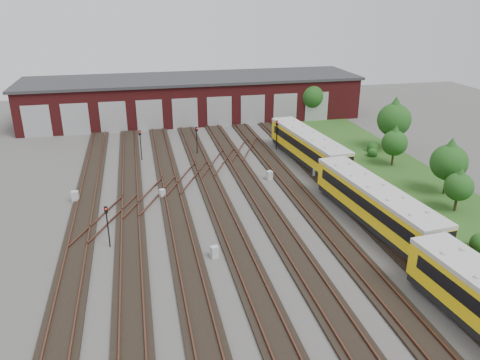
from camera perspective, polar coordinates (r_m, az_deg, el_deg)
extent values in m
plane|color=#494644|center=(37.69, 2.33, -7.14)|extent=(120.00, 120.00, 0.00)
cube|color=black|center=(37.01, -19.39, -8.92)|extent=(2.40, 70.00, 0.18)
cube|color=#572F22|center=(37.04, -20.53, -8.77)|extent=(0.10, 70.00, 0.15)
cube|color=#572F22|center=(36.84, -18.31, -8.63)|extent=(0.10, 70.00, 0.15)
cube|color=black|center=(36.65, -13.14, -8.50)|extent=(2.40, 70.00, 0.18)
cube|color=#572F22|center=(36.60, -14.29, -8.36)|extent=(0.10, 70.00, 0.15)
cube|color=#572F22|center=(36.55, -12.03, -8.18)|extent=(0.10, 70.00, 0.15)
cube|color=black|center=(36.73, -6.85, -7.97)|extent=(2.40, 70.00, 0.18)
cube|color=#572F22|center=(36.60, -7.98, -7.84)|extent=(0.10, 70.00, 0.15)
cube|color=#572F22|center=(36.71, -5.73, -7.64)|extent=(0.10, 70.00, 0.15)
cube|color=black|center=(37.24, -0.67, -7.35)|extent=(2.40, 70.00, 0.18)
cube|color=#572F22|center=(37.03, -1.77, -7.24)|extent=(0.10, 70.00, 0.15)
cube|color=#572F22|center=(37.29, 0.41, -7.01)|extent=(0.10, 70.00, 0.15)
cube|color=black|center=(38.16, 5.25, -6.68)|extent=(2.40, 70.00, 0.18)
cube|color=#572F22|center=(37.89, 4.22, -6.58)|extent=(0.10, 70.00, 0.15)
cube|color=#572F22|center=(38.29, 6.29, -6.34)|extent=(0.10, 70.00, 0.15)
cube|color=black|center=(39.47, 10.83, -5.98)|extent=(2.40, 70.00, 0.18)
cube|color=#572F22|center=(39.13, 9.87, -5.89)|extent=(0.10, 70.00, 0.15)
cube|color=#572F22|center=(39.67, 11.80, -5.64)|extent=(0.10, 70.00, 0.15)
cube|color=black|center=(41.13, 15.98, -5.28)|extent=(2.40, 70.00, 0.18)
cube|color=#572F22|center=(40.73, 15.11, -5.20)|extent=(0.10, 70.00, 0.15)
cube|color=#572F22|center=(41.39, 16.89, -4.96)|extent=(0.10, 70.00, 0.15)
cube|color=black|center=(43.09, 20.69, -4.61)|extent=(2.40, 70.00, 0.18)
cube|color=#572F22|center=(42.65, 19.91, -4.53)|extent=(0.10, 70.00, 0.15)
cube|color=#572F22|center=(43.41, 21.52, -4.29)|extent=(0.10, 70.00, 0.15)
cube|color=#572F22|center=(45.53, -10.74, -1.85)|extent=(5.40, 9.62, 0.15)
cube|color=#572F22|center=(49.44, -6.33, 0.35)|extent=(5.40, 9.62, 0.15)
cube|color=#572F22|center=(53.67, -2.59, 2.22)|extent=(5.40, 9.62, 0.15)
cube|color=#572F22|center=(42.01, -15.94, -4.43)|extent=(5.40, 9.62, 0.15)
cube|color=#572F22|center=(58.15, 0.60, 3.81)|extent=(5.40, 9.62, 0.15)
cube|color=#581617|center=(73.93, -5.70, 9.82)|extent=(50.00, 12.00, 6.00)
cube|color=#2F2F31|center=(73.34, -5.80, 12.23)|extent=(51.00, 12.50, 0.40)
cube|color=#A3A5A9|center=(69.02, -23.54, 6.57)|extent=(3.60, 0.12, 4.40)
cube|color=#A3A5A9|center=(68.23, -19.41, 6.99)|extent=(3.60, 0.12, 4.40)
cube|color=#A3A5A9|center=(67.80, -15.20, 7.38)|extent=(3.60, 0.12, 4.40)
cube|color=#A3A5A9|center=(67.74, -10.95, 7.73)|extent=(3.60, 0.12, 4.40)
cube|color=#A3A5A9|center=(68.05, -6.71, 8.04)|extent=(3.60, 0.12, 4.40)
cube|color=#A3A5A9|center=(68.73, -2.52, 8.31)|extent=(3.60, 0.12, 4.40)
cube|color=#A3A5A9|center=(69.75, 1.57, 8.52)|extent=(3.60, 0.12, 4.40)
cube|color=#A3A5A9|center=(71.11, 5.52, 8.69)|extent=(3.60, 0.12, 4.40)
cube|color=#A3A5A9|center=(72.80, 9.31, 8.81)|extent=(3.60, 0.12, 4.40)
cube|color=#23511B|center=(53.36, 19.56, 0.55)|extent=(8.00, 55.00, 0.05)
cube|color=black|center=(41.03, 15.94, -4.49)|extent=(3.77, 15.64, 0.62)
cube|color=yellow|center=(40.43, 16.15, -2.65)|extent=(4.08, 15.67, 2.27)
cube|color=beige|center=(39.93, 16.34, -0.96)|extent=(4.19, 15.68, 0.31)
cube|color=black|center=(39.62, 14.54, -2.58)|extent=(1.30, 13.58, 0.88)
cube|color=black|center=(41.07, 17.78, -2.05)|extent=(1.30, 13.58, 0.88)
cube|color=black|center=(54.44, 8.17, 2.73)|extent=(3.77, 15.64, 0.62)
cube|color=yellow|center=(53.99, 8.26, 4.18)|extent=(4.08, 15.67, 2.27)
cube|color=beige|center=(53.62, 8.33, 5.50)|extent=(4.19, 15.68, 0.31)
cube|color=black|center=(53.35, 6.95, 4.32)|extent=(1.30, 13.58, 0.88)
cube|color=black|center=(54.51, 9.57, 4.56)|extent=(1.30, 13.58, 0.88)
cylinder|color=black|center=(37.20, -15.76, -5.89)|extent=(0.10, 0.10, 2.91)
cube|color=black|center=(36.46, -16.04, -3.50)|extent=(0.27, 0.18, 0.52)
sphere|color=#FF120E|center=(36.32, -16.06, -3.42)|extent=(0.12, 0.12, 0.12)
cylinder|color=black|center=(55.81, -11.98, 3.89)|extent=(0.11, 0.11, 3.01)
cube|color=black|center=(55.30, -12.12, 5.64)|extent=(0.31, 0.22, 0.56)
sphere|color=#FF120E|center=(55.17, -12.13, 5.72)|extent=(0.13, 0.13, 0.13)
cylinder|color=black|center=(56.74, -5.28, 4.52)|extent=(0.11, 0.11, 2.90)
cube|color=black|center=(56.26, -5.34, 6.19)|extent=(0.31, 0.25, 0.54)
sphere|color=#FF120E|center=(56.13, -5.33, 6.27)|extent=(0.13, 0.13, 0.13)
cylinder|color=black|center=(58.61, 4.47, 5.22)|extent=(0.11, 0.11, 3.12)
cube|color=black|center=(58.11, 4.53, 6.96)|extent=(0.31, 0.21, 0.57)
sphere|color=#FF120E|center=(57.98, 4.56, 7.05)|extent=(0.14, 0.14, 0.14)
cube|color=#B8BBBE|center=(46.41, -19.45, -1.92)|extent=(0.65, 0.54, 1.07)
cube|color=#B8BBBE|center=(45.33, -9.46, -1.63)|extent=(0.64, 0.60, 0.85)
cube|color=#B8BBBE|center=(35.00, -3.13, -8.75)|extent=(0.65, 0.59, 0.91)
cube|color=#B8BBBE|center=(49.08, 3.61, 0.57)|extent=(0.71, 0.65, 0.97)
cube|color=#B8BBBE|center=(50.40, 9.15, 0.85)|extent=(0.64, 0.59, 0.87)
cylinder|color=#312316|center=(73.76, 8.50, 8.07)|extent=(0.27, 0.27, 2.01)
sphere|color=#144413|center=(73.18, 8.62, 10.11)|extent=(3.91, 3.91, 3.91)
cone|color=#144413|center=(72.91, 8.68, 11.18)|extent=(3.35, 3.35, 2.79)
cylinder|color=#312316|center=(55.66, 18.08, 2.38)|extent=(0.24, 0.24, 1.47)
sphere|color=#144413|center=(55.08, 18.32, 4.30)|extent=(2.85, 2.85, 2.85)
cone|color=#144413|center=(54.80, 18.44, 5.31)|extent=(2.44, 2.44, 2.04)
cylinder|color=#312316|center=(61.31, 17.96, 4.46)|extent=(0.23, 0.23, 2.09)
sphere|color=#144413|center=(60.59, 18.26, 6.97)|extent=(4.06, 4.06, 4.06)
cone|color=#144413|center=(60.26, 18.43, 8.30)|extent=(3.48, 3.48, 2.90)
cylinder|color=#312316|center=(46.11, 24.77, -2.74)|extent=(0.24, 0.24, 1.30)
sphere|color=#144413|center=(45.48, 25.11, -0.76)|extent=(2.52, 2.52, 2.52)
cone|color=#144413|center=(45.17, 25.29, 0.30)|extent=(2.16, 2.16, 1.80)
cylinder|color=#312316|center=(49.50, 23.69, -0.62)|extent=(0.23, 0.23, 1.78)
sphere|color=#144413|center=(48.72, 24.11, 1.96)|extent=(3.46, 3.46, 3.46)
cone|color=#144413|center=(48.35, 24.33, 3.34)|extent=(2.97, 2.97, 2.47)
sphere|color=#144413|center=(58.21, 15.86, 3.35)|extent=(1.23, 1.23, 1.23)
sphere|color=#144413|center=(60.03, 15.88, 3.97)|extent=(1.38, 1.38, 1.38)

